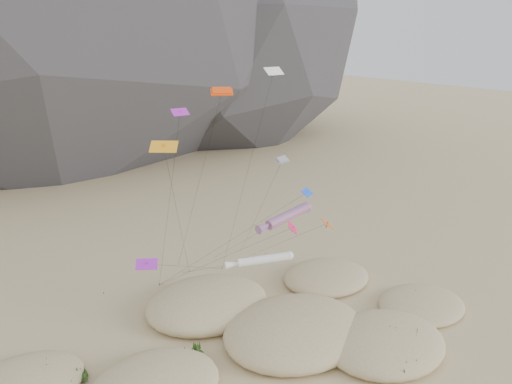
# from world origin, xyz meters

# --- Properties ---
(ground) EXTENTS (500.00, 500.00, 0.00)m
(ground) POSITION_xyz_m (0.00, 0.00, 0.00)
(ground) COLOR #CCB789
(ground) RESTS_ON ground
(dunes) EXTENTS (54.26, 37.04, 3.93)m
(dunes) POSITION_xyz_m (-2.33, 3.21, 0.74)
(dunes) COLOR #CCB789
(dunes) RESTS_ON ground
(dune_grass) EXTENTS (43.61, 28.22, 1.59)m
(dune_grass) POSITION_xyz_m (-0.85, 3.02, 0.84)
(dune_grass) COLOR black
(dune_grass) RESTS_ON ground
(kite_stakes) EXTENTS (24.04, 4.58, 0.30)m
(kite_stakes) POSITION_xyz_m (1.40, 23.49, 0.15)
(kite_stakes) COLOR #3F2D1E
(kite_stakes) RESTS_ON ground
(rainbow_tube_kite) EXTENTS (8.65, 18.08, 12.77)m
(rainbow_tube_kite) POSITION_xyz_m (5.84, 10.01, 11.81)
(rainbow_tube_kite) COLOR #FF5B1A
(rainbow_tube_kite) RESTS_ON ground
(white_tube_kite) EXTENTS (6.96, 19.90, 9.68)m
(white_tube_kite) POSITION_xyz_m (0.27, 7.24, 8.94)
(white_tube_kite) COLOR silver
(white_tube_kite) RESTS_ON ground
(orange_parafoil) EXTENTS (2.55, 14.86, 26.57)m
(orange_parafoil) POSITION_xyz_m (-0.18, 14.12, 25.73)
(orange_parafoil) COLOR #DF3D0B
(orange_parafoil) RESTS_ON ground
(multi_parafoil) EXTENTS (4.85, 15.66, 18.64)m
(multi_parafoil) POSITION_xyz_m (6.14, 11.54, 17.94)
(multi_parafoil) COLOR #EE193C
(multi_parafoil) RESTS_ON ground
(delta_kites) EXTENTS (26.95, 20.59, 28.22)m
(delta_kites) POSITION_xyz_m (0.59, 11.06, 16.73)
(delta_kites) COLOR orange
(delta_kites) RESTS_ON ground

